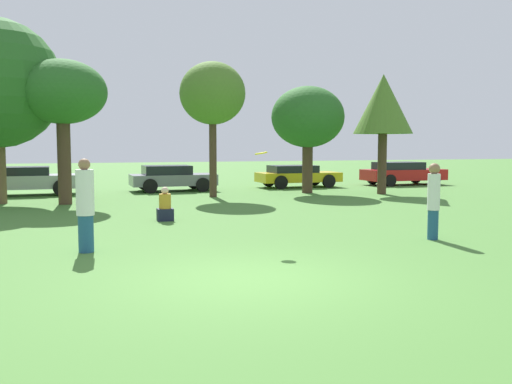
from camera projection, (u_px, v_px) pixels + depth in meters
The scene contains 13 objects.
ground_plane at pixel (252, 279), 9.41m from camera, with size 120.00×120.00×0.00m, color #477A33.
person_thrower at pixel (85, 205), 11.66m from camera, with size 0.37×0.37×1.94m.
person_catcher at pixel (434, 199), 13.20m from camera, with size 0.29×0.29×1.79m.
frisbee at pixel (261, 153), 12.55m from camera, with size 0.29×0.29×0.08m.
bystander_sitting at pixel (165, 207), 16.49m from camera, with size 0.46×0.38×0.99m.
tree_2 at pixel (62, 94), 20.71m from camera, with size 3.24×3.24×5.32m.
tree_3 at pixel (213, 94), 23.50m from camera, with size 2.74×2.74×5.63m.
tree_4 at pixel (308, 118), 25.57m from camera, with size 3.30×3.30×4.83m.
tree_5 at pixel (383, 105), 24.95m from camera, with size 2.61×2.61×5.29m.
parked_car_silver at pixel (27, 180), 24.64m from camera, with size 4.40×2.06×1.24m.
parked_car_grey at pixel (171, 177), 26.83m from camera, with size 4.00×2.18×1.21m.
parked_car_yellow at pixel (297, 175), 29.11m from camera, with size 4.27×2.03×1.13m.
parked_car_red at pixel (402, 173), 30.84m from camera, with size 4.54×2.05×1.25m.
Camera 1 is at (-2.68, -8.85, 2.24)m, focal length 39.75 mm.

